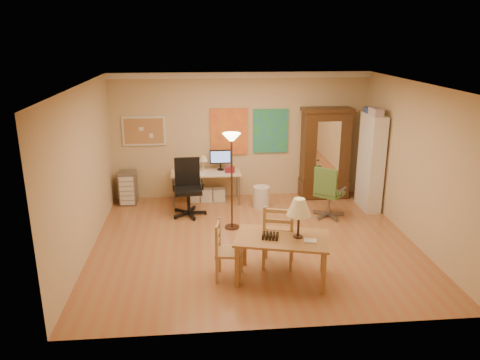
{
  "coord_description": "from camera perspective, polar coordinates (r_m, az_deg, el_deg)",
  "views": [
    {
      "loc": [
        -0.92,
        -7.37,
        3.47
      ],
      "look_at": [
        -0.22,
        0.3,
        1.04
      ],
      "focal_mm": 35.0,
      "sensor_mm": 36.0,
      "label": 1
    }
  ],
  "objects": [
    {
      "name": "wastebin",
      "position": [
        9.72,
        2.6,
        -2.06
      ],
      "size": [
        0.35,
        0.35,
        0.44
      ],
      "primitive_type": "cylinder",
      "color": "silver",
      "rests_on": "floor"
    },
    {
      "name": "ladder_chair_left",
      "position": [
        6.91,
        -1.54,
        -8.77
      ],
      "size": [
        0.45,
        0.47,
        0.88
      ],
      "color": "#A5744B",
      "rests_on": "floor"
    },
    {
      "name": "bookshelf",
      "position": [
        9.81,
        15.65,
        2.06
      ],
      "size": [
        0.29,
        0.78,
        1.95
      ],
      "color": "white",
      "rests_on": "floor"
    },
    {
      "name": "office_chair_black",
      "position": [
        9.33,
        -6.29,
        -2.47
      ],
      "size": [
        0.69,
        0.69,
        1.13
      ],
      "color": "black",
      "rests_on": "floor"
    },
    {
      "name": "corkboard",
      "position": [
        10.09,
        -11.63,
        5.87
      ],
      "size": [
        0.9,
        0.04,
        0.62
      ],
      "primitive_type": "cube",
      "color": "#B77C56",
      "rests_on": "floor"
    },
    {
      "name": "floor",
      "position": [
        8.19,
        1.71,
        -7.58
      ],
      "size": [
        5.5,
        5.5,
        0.0
      ],
      "primitive_type": "plane",
      "color": "#A8633B",
      "rests_on": "ground"
    },
    {
      "name": "crown_molding",
      "position": [
        9.9,
        0.1,
        12.68
      ],
      "size": [
        5.5,
        0.08,
        0.12
      ],
      "primitive_type": "cube",
      "color": "white",
      "rests_on": "floor"
    },
    {
      "name": "computer_desk",
      "position": [
        10.0,
        -4.0,
        -0.41
      ],
      "size": [
        1.46,
        0.64,
        1.1
      ],
      "color": "beige",
      "rests_on": "floor"
    },
    {
      "name": "office_chair_green",
      "position": [
        9.32,
        10.67,
        -2.86
      ],
      "size": [
        0.66,
        0.66,
        1.04
      ],
      "color": "slate",
      "rests_on": "floor"
    },
    {
      "name": "art_panel_left",
      "position": [
        10.06,
        -1.33,
        5.9
      ],
      "size": [
        0.8,
        0.04,
        1.0
      ],
      "primitive_type": "cube",
      "color": "#F7AC29",
      "rests_on": "floor"
    },
    {
      "name": "ladder_chair_back",
      "position": [
        7.24,
        4.71,
        -6.98
      ],
      "size": [
        0.57,
        0.56,
        1.03
      ],
      "color": "#A5744B",
      "rests_on": "floor"
    },
    {
      "name": "dining_table",
      "position": [
        6.75,
        5.91,
        -5.97
      ],
      "size": [
        1.49,
        1.11,
        1.25
      ],
      "color": "brown",
      "rests_on": "floor"
    },
    {
      "name": "drawer_cart",
      "position": [
        10.16,
        -13.49,
        -0.93
      ],
      "size": [
        0.34,
        0.41,
        0.69
      ],
      "color": "slate",
      "rests_on": "floor"
    },
    {
      "name": "torchiere_lamp",
      "position": [
        8.3,
        -1.03,
        3.31
      ],
      "size": [
        0.33,
        0.33,
        1.79
      ],
      "color": "#462B1C",
      "rests_on": "floor"
    },
    {
      "name": "armoire",
      "position": [
        10.32,
        10.3,
        2.52
      ],
      "size": [
        1.07,
        0.51,
        1.96
      ],
      "color": "#321D0D",
      "rests_on": "floor"
    },
    {
      "name": "art_panel_right",
      "position": [
        10.16,
        3.77,
        5.98
      ],
      "size": [
        0.75,
        0.04,
        0.95
      ],
      "primitive_type": "cube",
      "color": "teal",
      "rests_on": "floor"
    }
  ]
}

